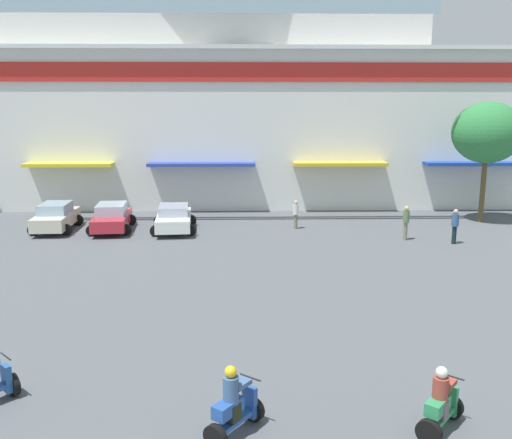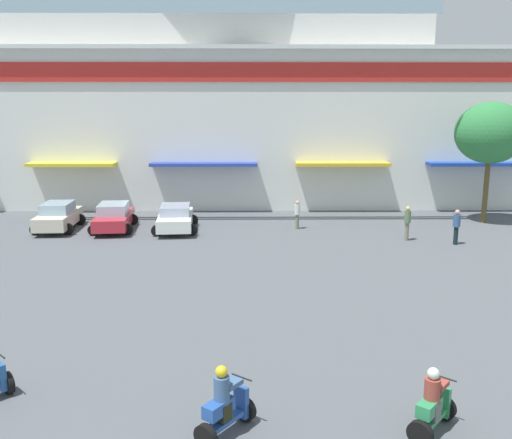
{
  "view_description": "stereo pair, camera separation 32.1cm",
  "coord_description": "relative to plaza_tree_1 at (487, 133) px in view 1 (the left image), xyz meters",
  "views": [
    {
      "loc": [
        2.21,
        -4.36,
        6.63
      ],
      "look_at": [
        2.79,
        19.2,
        1.7
      ],
      "focal_mm": 39.08,
      "sensor_mm": 36.0,
      "label": 1
    },
    {
      "loc": [
        2.54,
        -4.37,
        6.63
      ],
      "look_at": [
        2.79,
        19.2,
        1.7
      ],
      "focal_mm": 39.08,
      "sensor_mm": 36.0,
      "label": 2
    }
  ],
  "objects": [
    {
      "name": "scooter_rider_5",
      "position": [
        -13.74,
        -20.5,
        -4.38
      ],
      "size": [
        1.26,
        1.42,
        1.56
      ],
      "color": "black",
      "rests_on": "ground"
    },
    {
      "name": "ground_plane",
      "position": [
        -15.76,
        -13.35,
        -5.02
      ],
      "size": [
        128.0,
        128.0,
        0.0
      ],
      "primitive_type": "plane",
      "color": "#4E5358"
    },
    {
      "name": "parked_car_1",
      "position": [
        -20.47,
        -1.71,
        -4.3
      ],
      "size": [
        2.52,
        4.16,
        1.44
      ],
      "color": "#B72632",
      "rests_on": "ground"
    },
    {
      "name": "scooter_rider_0",
      "position": [
        -9.51,
        -20.46,
        -4.42
      ],
      "size": [
        1.28,
        1.37,
        1.47
      ],
      "color": "black",
      "rests_on": "ground"
    },
    {
      "name": "plaza_tree_1",
      "position": [
        0.0,
        0.0,
        0.0
      ],
      "size": [
        3.87,
        3.5,
        6.73
      ],
      "color": "brown",
      "rests_on": "ground"
    },
    {
      "name": "pedestrian_3",
      "position": [
        -5.51,
        -4.15,
        -4.03
      ],
      "size": [
        0.44,
        0.44,
        1.71
      ],
      "color": "slate",
      "rests_on": "ground"
    },
    {
      "name": "colonial_building",
      "position": [
        -15.76,
        9.97,
        3.32
      ],
      "size": [
        42.3,
        17.35,
        19.0
      ],
      "color": "silver",
      "rests_on": "ground"
    },
    {
      "name": "pedestrian_1",
      "position": [
        -10.69,
        -1.5,
        -4.13
      ],
      "size": [
        0.38,
        0.38,
        1.54
      ],
      "color": "#6E7358",
      "rests_on": "ground"
    },
    {
      "name": "parked_car_0",
      "position": [
        -23.43,
        -1.62,
        -4.28
      ],
      "size": [
        2.33,
        3.98,
        1.48
      ],
      "color": "beige",
      "rests_on": "ground"
    },
    {
      "name": "parked_car_2",
      "position": [
        -17.17,
        -1.87,
        -4.32
      ],
      "size": [
        2.54,
        4.15,
        1.37
      ],
      "color": "white",
      "rests_on": "ground"
    },
    {
      "name": "pedestrian_2",
      "position": [
        -3.39,
        -4.97,
        -4.05
      ],
      "size": [
        0.48,
        0.48,
        1.69
      ],
      "color": "black",
      "rests_on": "ground"
    }
  ]
}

